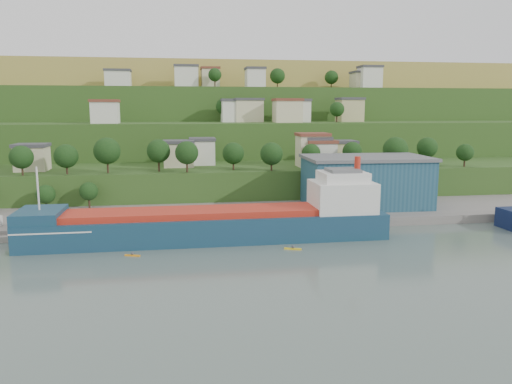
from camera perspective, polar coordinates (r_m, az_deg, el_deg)
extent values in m
plane|color=#4E5F58|center=(95.57, -0.06, -6.71)|extent=(500.00, 500.00, 0.00)
cube|color=slate|center=(126.31, 7.02, -2.78)|extent=(220.00, 26.00, 4.00)
cube|color=#284719|center=(149.78, -3.30, -0.80)|extent=(260.00, 32.00, 20.00)
cube|color=#284719|center=(179.27, -4.21, 0.89)|extent=(280.00, 32.00, 44.00)
cube|color=#284719|center=(208.91, -4.87, 2.10)|extent=(300.00, 32.00, 70.00)
cube|color=#A28F3D|center=(282.35, -5.90, 3.99)|extent=(360.00, 120.00, 96.00)
cube|color=beige|center=(149.07, -24.22, 3.48)|extent=(8.10, 7.33, 6.48)
cube|color=#3F3F44|center=(148.79, -24.32, 4.89)|extent=(8.70, 7.93, 0.90)
cube|color=beige|center=(147.58, -8.82, 4.20)|extent=(8.48, 8.02, 6.79)
cube|color=#3F3F44|center=(147.29, -8.86, 5.69)|extent=(9.08, 8.62, 0.90)
cube|color=silver|center=(152.54, -6.15, 4.50)|extent=(7.20, 8.16, 7.19)
cube|color=#3F3F44|center=(152.25, -6.18, 6.02)|extent=(7.80, 8.76, 0.90)
cube|color=beige|center=(146.90, 6.46, 4.65)|extent=(8.58, 7.19, 8.92)
cube|color=brown|center=(146.57, 6.49, 6.56)|extent=(9.18, 7.79, 0.90)
cube|color=silver|center=(147.97, 6.88, 4.45)|extent=(7.13, 8.06, 7.78)
cube|color=#3F3F44|center=(147.66, 6.91, 6.13)|extent=(7.73, 8.66, 0.90)
cube|color=silver|center=(147.26, 7.30, 4.24)|extent=(8.41, 7.22, 6.85)
cube|color=brown|center=(146.96, 7.33, 5.74)|extent=(9.01, 7.82, 0.90)
cube|color=tan|center=(158.86, 9.78, 4.42)|extent=(7.95, 7.16, 6.12)
cube|color=#3F3F44|center=(158.60, 9.81, 5.69)|extent=(8.55, 7.76, 0.90)
cube|color=silver|center=(172.58, -16.85, 8.66)|extent=(8.55, 7.32, 6.85)
cube|color=brown|center=(172.59, -16.91, 9.95)|extent=(9.15, 7.92, 0.90)
cube|color=silver|center=(182.20, -2.57, 9.15)|extent=(8.70, 8.13, 7.39)
cube|color=#3F3F44|center=(182.23, -2.58, 10.46)|extent=(9.30, 8.73, 0.90)
cube|color=beige|center=(182.64, -0.86, 9.20)|extent=(9.79, 8.69, 7.64)
cube|color=#3F3F44|center=(182.68, -0.87, 10.54)|extent=(10.39, 9.29, 0.90)
cube|color=beige|center=(177.39, 3.60, 9.14)|extent=(9.34, 8.07, 7.41)
cube|color=brown|center=(177.42, 3.61, 10.48)|extent=(9.94, 8.67, 0.90)
cube|color=silver|center=(181.94, 4.48, 9.14)|extent=(9.98, 7.26, 7.40)
cube|color=#3F3F44|center=(181.97, 4.50, 10.44)|extent=(10.58, 7.86, 0.90)
cube|color=beige|center=(183.99, 4.62, 9.14)|extent=(8.27, 7.54, 7.43)
cube|color=#3F3F44|center=(184.02, 4.64, 10.44)|extent=(8.87, 8.14, 0.90)
cube|color=tan|center=(190.83, 10.65, 9.10)|extent=(8.69, 7.79, 7.98)
cube|color=#3F3F44|center=(190.87, 10.69, 10.44)|extent=(9.29, 8.39, 0.90)
cube|color=silver|center=(212.96, -15.48, 12.26)|extent=(9.84, 7.19, 6.55)
cube|color=#3F3F44|center=(213.19, -15.52, 13.25)|extent=(10.44, 7.79, 0.90)
cube|color=silver|center=(209.84, -7.97, 12.81)|extent=(9.43, 7.10, 8.46)
cube|color=#3F3F44|center=(210.17, -8.00, 14.08)|extent=(10.03, 7.70, 0.90)
cube|color=beige|center=(212.63, -5.25, 12.73)|extent=(7.22, 8.96, 7.81)
cube|color=brown|center=(212.92, -5.26, 13.90)|extent=(7.82, 9.56, 0.90)
cube|color=silver|center=(206.55, -0.11, 12.80)|extent=(7.39, 8.21, 7.36)
cube|color=#3F3F44|center=(206.83, -0.11, 13.94)|extent=(7.99, 8.81, 0.90)
cube|color=beige|center=(223.45, 11.91, 12.26)|extent=(7.67, 8.39, 6.71)
cube|color=#3F3F44|center=(223.69, 11.94, 13.24)|extent=(8.27, 8.99, 0.90)
cube|color=silver|center=(221.06, 12.85, 12.53)|extent=(8.59, 7.83, 8.77)
cube|color=#3F3F44|center=(221.40, 12.90, 13.78)|extent=(9.19, 8.43, 0.90)
cylinder|color=#382619|center=(139.41, -25.15, 2.34)|extent=(0.50, 0.50, 3.05)
sphere|color=black|center=(139.10, -25.24, 3.63)|extent=(5.89, 5.89, 5.89)
cylinder|color=#382619|center=(137.69, -20.80, 2.54)|extent=(0.50, 0.50, 3.00)
sphere|color=black|center=(137.38, -20.88, 3.85)|extent=(6.10, 6.10, 6.10)
cylinder|color=#382619|center=(137.04, -16.59, 2.92)|extent=(0.50, 0.50, 3.91)
sphere|color=black|center=(136.68, -16.66, 4.53)|extent=(6.96, 6.96, 6.96)
cylinder|color=#382619|center=(136.80, -11.04, 3.11)|extent=(0.50, 0.50, 3.82)
sphere|color=black|center=(136.46, -11.08, 4.62)|extent=(6.26, 6.26, 6.26)
cylinder|color=#382619|center=(133.78, -7.89, 2.99)|extent=(0.50, 0.50, 3.52)
sphere|color=black|center=(133.44, -7.92, 4.47)|extent=(6.17, 6.17, 6.17)
cylinder|color=#382619|center=(138.02, -2.60, 3.15)|extent=(0.50, 0.50, 2.96)
sphere|color=black|center=(137.72, -2.61, 4.44)|extent=(5.99, 5.99, 5.99)
cylinder|color=#382619|center=(136.29, 1.78, 3.07)|extent=(0.50, 0.50, 2.92)
sphere|color=black|center=(135.98, 1.78, 4.39)|extent=(6.18, 6.18, 6.18)
cylinder|color=#382619|center=(141.22, 6.30, 3.25)|extent=(0.50, 0.50, 3.00)
sphere|color=black|center=(140.93, 6.32, 4.44)|extent=(5.25, 5.25, 5.25)
cylinder|color=#382619|center=(145.50, 10.90, 3.35)|extent=(0.50, 0.50, 3.16)
sphere|color=black|center=(145.22, 10.93, 4.57)|extent=(5.55, 5.55, 5.55)
cylinder|color=#382619|center=(147.92, 15.59, 3.30)|extent=(0.50, 0.50, 3.29)
sphere|color=black|center=(147.59, 15.65, 4.69)|extent=(7.16, 7.16, 7.16)
cylinder|color=#382619|center=(154.50, 18.91, 3.51)|extent=(0.50, 0.50, 3.94)
sphere|color=black|center=(154.20, 18.98, 4.84)|extent=(5.92, 5.92, 5.92)
cylinder|color=#382619|center=(157.71, 22.72, 3.19)|extent=(0.50, 0.50, 2.84)
sphere|color=black|center=(157.46, 22.79, 4.20)|extent=(4.97, 4.97, 4.97)
cylinder|color=#382619|center=(179.75, 9.22, 8.37)|extent=(0.50, 0.50, 3.19)
sphere|color=black|center=(179.72, 9.25, 9.33)|extent=(5.16, 5.16, 5.16)
cylinder|color=#382619|center=(215.21, 2.47, 12.16)|extent=(0.50, 0.50, 3.68)
sphere|color=black|center=(215.41, 2.47, 13.12)|extent=(6.34, 6.34, 6.34)
cylinder|color=#382619|center=(224.55, 8.59, 11.96)|extent=(0.50, 0.50, 3.68)
sphere|color=black|center=(224.74, 8.62, 12.84)|extent=(5.88, 5.88, 5.88)
cylinder|color=#382619|center=(185.37, -3.65, 8.61)|extent=(0.50, 0.50, 3.90)
sphere|color=black|center=(185.36, -3.66, 9.73)|extent=(6.02, 6.02, 6.02)
cylinder|color=#382619|center=(180.10, -17.44, 8.13)|extent=(0.50, 0.50, 3.59)
sphere|color=black|center=(180.07, -17.48, 9.09)|extent=(4.45, 4.45, 4.45)
cylinder|color=#382619|center=(203.60, -4.71, 12.29)|extent=(0.50, 0.50, 3.62)
sphere|color=black|center=(203.79, -4.73, 13.21)|extent=(5.27, 5.27, 5.27)
cube|color=#143D4E|center=(103.07, -5.47, -4.64)|extent=(73.55, 11.86, 7.35)
cube|color=#B62818|center=(102.03, -6.68, -2.33)|extent=(54.64, 9.68, 1.26)
cube|color=#143D4E|center=(105.43, -23.48, -2.44)|extent=(8.45, 11.59, 2.10)
cube|color=silver|center=(106.97, 9.81, -0.48)|extent=(12.64, 10.55, 6.30)
cube|color=silver|center=(106.33, 9.88, 1.75)|extent=(9.49, 8.44, 2.10)
cube|color=#595B5E|center=(106.16, 9.90, 2.48)|extent=(6.33, 6.33, 0.63)
cylinder|color=#B62818|center=(107.06, 11.52, 3.16)|extent=(1.27, 1.27, 3.15)
cylinder|color=silver|center=(104.55, -23.66, 0.38)|extent=(0.38, 0.38, 8.40)
cube|color=silver|center=(105.14, -21.73, -3.65)|extent=(14.75, 11.93, 0.26)
cube|color=navy|center=(130.65, 12.41, 1.04)|extent=(30.45, 18.76, 12.00)
cube|color=#595B5E|center=(129.90, 12.51, 3.84)|extent=(31.48, 19.79, 0.80)
cube|color=silver|center=(115.84, -23.85, -3.82)|extent=(4.52, 2.12, 0.87)
cube|color=orange|center=(94.88, -13.94, -7.05)|extent=(2.91, 1.46, 0.22)
sphere|color=#3F3F44|center=(94.78, -13.95, -6.83)|extent=(0.51, 0.51, 0.51)
cube|color=yellow|center=(96.55, 4.24, -6.49)|extent=(3.31, 1.71, 0.25)
sphere|color=#3F3F44|center=(96.44, 4.24, -6.25)|extent=(0.58, 0.58, 0.58)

